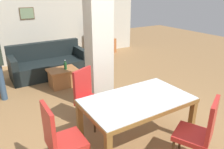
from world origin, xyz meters
TOP-DOWN VIEW (x-y plane):
  - ground_plane at (0.00, 0.00)m, footprint 18.00×18.00m
  - back_wall at (-0.00, 5.14)m, footprint 7.20×0.09m
  - divider_pillar at (0.07, 1.33)m, footprint 0.45×0.37m
  - dining_table at (0.00, 0.00)m, footprint 1.65×0.97m
  - dining_chair_head_left at (-1.23, 0.00)m, footprint 0.46×0.46m
  - dining_chair_near_right at (0.41, -0.84)m, footprint 0.61×0.61m
  - dining_chair_far_left at (-0.41, 0.88)m, footprint 0.61×0.61m
  - sofa at (-0.31, 3.65)m, footprint 2.05×0.92m
  - coffee_table at (-0.25, 2.69)m, footprint 0.71×0.53m
  - bottle at (-0.17, 2.65)m, footprint 0.07×0.07m
  - tv_stand at (2.04, 4.86)m, footprint 1.18×0.40m
  - tv_screen at (2.04, 4.86)m, footprint 0.98×0.33m

SIDE VIEW (x-z plane):
  - ground_plane at x=0.00m, z-range 0.00..0.00m
  - coffee_table at x=-0.25m, z-range 0.01..0.45m
  - tv_stand at x=2.04m, z-range 0.00..0.54m
  - sofa at x=-0.31m, z-range -0.15..0.75m
  - bottle at x=-0.17m, z-range 0.42..0.66m
  - dining_chair_head_left at x=-1.23m, z-range 0.04..1.06m
  - dining_chair_near_right at x=0.41m, z-range 0.04..1.06m
  - dining_chair_far_left at x=-0.41m, z-range 0.04..1.06m
  - dining_table at x=0.00m, z-range 0.23..0.99m
  - tv_screen at x=2.04m, z-range 0.53..1.18m
  - divider_pillar at x=0.07m, z-range 0.00..2.70m
  - back_wall at x=0.00m, z-range 0.00..2.70m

